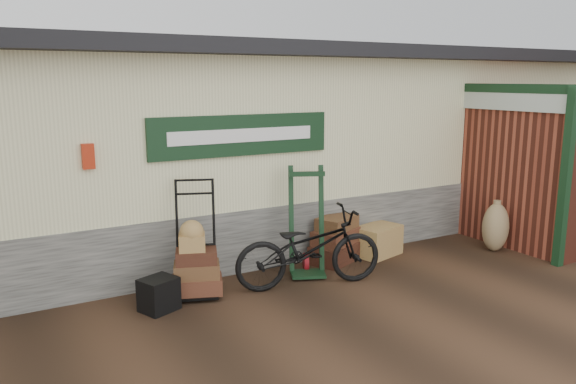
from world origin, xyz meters
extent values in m
plane|color=black|center=(0.00, 0.00, 0.00)|extent=(80.00, 80.00, 0.00)
cube|color=#4C4C47|center=(0.00, 2.75, 0.45)|extent=(14.00, 3.54, 0.90)
cube|color=beige|center=(0.00, 2.75, 1.95)|extent=(14.00, 3.50, 2.10)
cube|color=black|center=(0.00, 2.60, 3.10)|extent=(14.40, 4.10, 0.20)
cube|color=black|center=(-0.30, 0.97, 1.95)|extent=(2.60, 0.06, 0.55)
cube|color=white|center=(-0.30, 0.94, 1.95)|extent=(2.10, 0.01, 0.18)
cube|color=#AD240C|center=(-2.30, 0.97, 1.80)|extent=(0.14, 0.10, 0.30)
cube|color=maroon|center=(4.70, 1.20, 1.30)|extent=(1.60, 4.50, 2.60)
cube|color=black|center=(3.85, -1.00, 1.30)|extent=(0.12, 0.12, 2.60)
cube|color=#194C2D|center=(3.88, 0.20, 2.35)|extent=(0.04, 2.40, 0.28)
cube|color=black|center=(3.88, 0.20, 2.55)|extent=(0.05, 2.50, 0.14)
cube|color=olive|center=(1.87, 0.71, 0.23)|extent=(0.81, 0.63, 0.46)
cube|color=black|center=(-1.73, 0.29, 0.20)|extent=(0.50, 0.47, 0.40)
imported|color=black|center=(0.23, 0.10, 0.58)|extent=(1.11, 2.09, 1.16)
ellipsoid|color=#886949|center=(3.63, -0.04, 0.39)|extent=(0.61, 0.57, 0.77)
camera|label=1|loc=(-3.49, -5.89, 2.69)|focal=35.00mm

